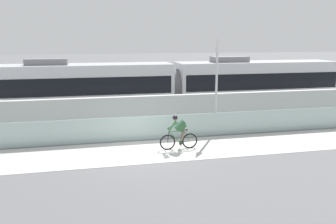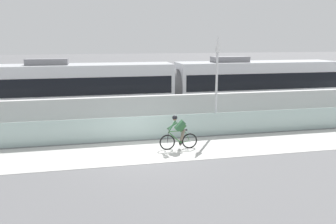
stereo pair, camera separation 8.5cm
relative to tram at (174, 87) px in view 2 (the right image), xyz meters
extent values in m
plane|color=slate|center=(-2.96, -6.85, -1.89)|extent=(200.00, 200.00, 0.00)
cube|color=beige|center=(-2.96, -6.85, -1.89)|extent=(32.00, 3.20, 0.01)
cube|color=#ADC6C1|center=(-2.96, -5.00, -1.29)|extent=(32.00, 0.05, 1.20)
cube|color=silver|center=(-2.96, -3.20, -0.93)|extent=(32.00, 0.36, 1.92)
cube|color=#595654|center=(-2.96, -0.72, -1.89)|extent=(32.00, 0.08, 0.01)
cube|color=#595654|center=(-2.96, 0.72, -1.89)|extent=(32.00, 0.08, 0.01)
cube|color=silver|center=(-5.74, 0.00, 0.01)|extent=(11.00, 2.50, 3.10)
cube|color=black|center=(-5.74, 0.00, 0.36)|extent=(10.56, 2.54, 1.04)
cube|color=#14724C|center=(-5.74, 0.00, -1.36)|extent=(10.78, 2.53, 0.28)
cube|color=slate|center=(-7.72, 0.00, 1.74)|extent=(2.40, 1.10, 0.36)
cube|color=#232326|center=(-9.26, 0.00, -1.53)|extent=(1.40, 1.88, 0.20)
cylinder|color=black|center=(-9.26, -0.72, -1.59)|extent=(0.60, 0.10, 0.60)
cylinder|color=black|center=(-9.26, 0.72, -1.59)|extent=(0.60, 0.10, 0.60)
cube|color=#232326|center=(-2.22, 0.00, -1.53)|extent=(1.40, 1.88, 0.20)
cylinder|color=black|center=(-2.22, -0.72, -1.59)|extent=(0.60, 0.10, 0.60)
cylinder|color=black|center=(-2.22, 0.72, -1.59)|extent=(0.60, 0.10, 0.60)
cube|color=silver|center=(5.76, 0.00, 0.01)|extent=(11.00, 2.50, 3.10)
cube|color=black|center=(5.76, 0.00, 0.36)|extent=(10.56, 2.54, 1.04)
cube|color=#14724C|center=(5.76, 0.00, -1.36)|extent=(10.78, 2.53, 0.28)
cube|color=slate|center=(3.78, 0.00, 1.74)|extent=(2.40, 1.10, 0.36)
cube|color=#232326|center=(2.24, 0.00, -1.53)|extent=(1.40, 1.88, 0.20)
cylinder|color=black|center=(2.24, -0.72, -1.59)|extent=(0.60, 0.10, 0.60)
cylinder|color=black|center=(2.24, 0.72, -1.59)|extent=(0.60, 0.10, 0.60)
cube|color=#232326|center=(9.28, 0.00, -1.53)|extent=(1.40, 1.88, 0.20)
cylinder|color=black|center=(9.28, -0.72, -1.59)|extent=(0.60, 0.10, 0.60)
cylinder|color=black|center=(9.28, 0.72, -1.59)|extent=(0.60, 0.10, 0.60)
cube|color=black|center=(11.21, 0.00, 0.01)|extent=(0.16, 2.54, 2.94)
cylinder|color=#59595B|center=(0.01, 0.00, 0.01)|extent=(0.60, 2.30, 2.30)
torus|color=black|center=(-1.90, -6.85, -1.53)|extent=(0.72, 0.06, 0.72)
cylinder|color=#99999E|center=(-1.90, -6.85, -1.53)|extent=(0.07, 0.10, 0.07)
torus|color=black|center=(-0.85, -6.85, -1.53)|extent=(0.72, 0.06, 0.72)
cylinder|color=#99999E|center=(-0.85, -6.85, -1.53)|extent=(0.07, 0.10, 0.07)
cylinder|color=#337233|center=(-1.56, -6.85, -1.32)|extent=(0.60, 0.04, 0.58)
cylinder|color=#337233|center=(-1.19, -6.85, -1.30)|extent=(0.22, 0.04, 0.59)
cylinder|color=#337233|center=(-1.47, -6.85, -1.03)|extent=(0.76, 0.04, 0.07)
cylinder|color=#337233|center=(-1.06, -6.85, -1.56)|extent=(0.43, 0.03, 0.09)
cylinder|color=#337233|center=(-0.97, -6.85, -1.27)|extent=(0.27, 0.02, 0.53)
cylinder|color=black|center=(-1.88, -6.85, -1.29)|extent=(0.08, 0.03, 0.49)
cube|color=black|center=(-1.10, -6.85, -0.99)|extent=(0.24, 0.10, 0.05)
cylinder|color=black|center=(-1.85, -6.85, -0.94)|extent=(0.03, 0.58, 0.03)
cylinder|color=#262628|center=(-1.28, -6.85, -1.59)|extent=(0.18, 0.02, 0.18)
cube|color=#33663F|center=(-1.32, -6.85, -0.78)|extent=(0.50, 0.28, 0.51)
cube|color=#336638|center=(-1.22, -6.85, -0.87)|extent=(0.38, 0.30, 0.38)
sphere|color=#997051|center=(-1.56, -6.85, -0.43)|extent=(0.20, 0.20, 0.20)
sphere|color=black|center=(-1.56, -6.85, -0.40)|extent=(0.23, 0.23, 0.23)
cylinder|color=#33663F|center=(-1.67, -6.85, -0.77)|extent=(0.44, 0.41, 0.41)
cylinder|color=#33663F|center=(-1.67, -6.85, -0.77)|extent=(0.44, 0.41, 0.41)
cylinder|color=#726656|center=(-1.21, -6.85, -1.35)|extent=(0.29, 0.33, 0.80)
cylinder|color=#726656|center=(-1.21, -6.85, -1.21)|extent=(0.29, 0.33, 0.54)
cylinder|color=gray|center=(1.17, -4.70, -1.79)|extent=(0.24, 0.24, 0.20)
cylinder|color=silver|center=(1.17, -4.70, 0.31)|extent=(0.12, 0.12, 4.20)
cone|color=white|center=(1.17, -4.70, 2.86)|extent=(0.28, 0.28, 0.90)
camera|label=1|loc=(-5.07, -21.38, 3.10)|focal=36.52mm
camera|label=2|loc=(-4.99, -21.40, 3.10)|focal=36.52mm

